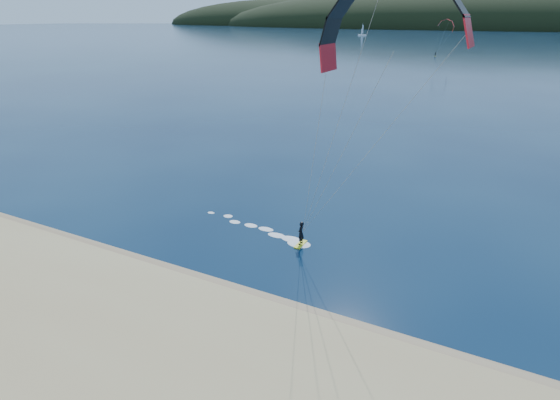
% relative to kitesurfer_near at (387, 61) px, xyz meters
% --- Properties ---
extents(ground, '(1800.00, 1800.00, 0.00)m').
position_rel_kitesurfer_near_xyz_m(ground, '(-12.01, -8.66, -14.95)').
color(ground, '#071933').
rests_on(ground, ground).
extents(wet_sand, '(220.00, 2.50, 0.10)m').
position_rel_kitesurfer_near_xyz_m(wet_sand, '(-12.01, -4.16, -14.90)').
color(wet_sand, '#907354').
rests_on(wet_sand, ground).
extents(headland, '(1200.00, 310.00, 140.00)m').
position_rel_kitesurfer_near_xyz_m(headland, '(-11.38, 736.62, -14.95)').
color(headland, black).
rests_on(headland, ground).
extents(kitesurfer_near, '(22.11, 7.75, 18.25)m').
position_rel_kitesurfer_near_xyz_m(kitesurfer_near, '(0.00, 0.00, 0.00)').
color(kitesurfer_near, yellow).
rests_on(kitesurfer_near, ground).
extents(kitesurfer_far, '(7.61, 5.05, 14.95)m').
position_rel_kitesurfer_near_xyz_m(kitesurfer_far, '(-26.77, 192.98, -3.04)').
color(kitesurfer_far, yellow).
rests_on(kitesurfer_far, ground).
extents(sailboat, '(7.41, 4.70, 10.43)m').
position_rel_kitesurfer_near_xyz_m(sailboat, '(-128.71, 393.05, -14.18)').
color(sailboat, white).
rests_on(sailboat, ground).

